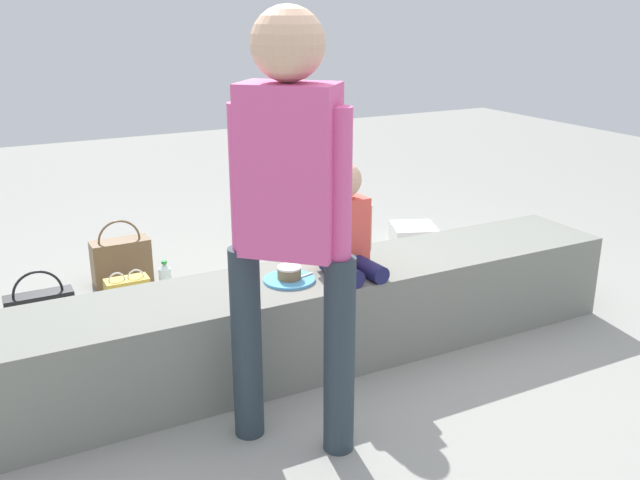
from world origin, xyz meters
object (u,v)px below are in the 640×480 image
Objects in this scene: gift_bag at (129,308)px; handbag_brown_canvas at (121,260)px; handbag_black_leather at (41,316)px; adult_standing at (290,199)px; cake_plate at (289,276)px; child_seated at (345,224)px; water_bottle_near_gift at (165,280)px; party_cup_red at (346,264)px; cake_box_white at (413,236)px.

handbag_brown_canvas is (0.12, 0.73, -0.02)m from gift_bag.
adult_standing is at bearing -60.99° from handbag_black_leather.
handbag_brown_canvas is at bearing 107.49° from cake_plate.
water_bottle_near_gift is (-0.53, 1.04, -0.53)m from child_seated.
water_bottle_near_gift is 1.99× the size of party_cup_red.
handbag_black_leather is 0.77m from handbag_brown_canvas.
handbag_brown_canvas reaches higher than handbag_black_leather.
handbag_black_leather reaches higher than gift_bag.
cake_box_white is at bearing 13.69° from gift_bag.
child_seated is 1.42× the size of gift_bag.
party_cup_red is 1.30m from handbag_brown_canvas.
water_bottle_near_gift is at bearing 103.88° from cake_plate.
handbag_brown_canvas reaches higher than party_cup_red.
handbag_brown_canvas is (-1.22, 0.45, 0.08)m from party_cup_red.
water_bottle_near_gift is 0.35m from handbag_brown_canvas.
handbag_black_leather is (-1.20, 0.77, -0.49)m from child_seated.
handbag_black_leather is at bearing -172.01° from cake_box_white.
gift_bag reaches higher than water_bottle_near_gift.
gift_bag is at bearing 131.48° from cake_plate.
adult_standing is 2.45m from cake_box_white.
adult_standing is 4.25× the size of handbag_black_leather.
adult_standing reaches higher than handbag_black_leather.
adult_standing is 1.39m from gift_bag.
party_cup_red is 0.28× the size of handbag_black_leather.
party_cup_red is 1.73m from handbag_black_leather.
child_seated is 2.39× the size of water_bottle_near_gift.
cake_plate is at bearing -48.52° from gift_bag.
child_seated reaches higher than cake_box_white.
handbag_black_leather is (-1.72, -0.12, 0.08)m from party_cup_red.
party_cup_red is (1.02, 1.39, -0.87)m from adult_standing.
cake_plate is 2.21× the size of party_cup_red.
handbag_brown_canvas is at bearing 118.77° from water_bottle_near_gift.
child_seated reaches higher than cake_plate.
party_cup_red is 0.66m from cake_box_white.
cake_box_white is (0.63, 0.21, 0.02)m from party_cup_red.
adult_standing is 7.52× the size of water_bottle_near_gift.
adult_standing reaches higher than cake_plate.
water_bottle_near_gift is 0.72m from handbag_black_leather.
handbag_black_leather is (-0.93, 0.77, -0.30)m from cake_plate.
child_seated is at bearing -32.83° from handbag_black_leather.
gift_bag is 3.37× the size of party_cup_red.
gift_bag is 0.95× the size of handbag_black_leather.
party_cup_red is (1.35, 0.28, -0.10)m from gift_bag.
child_seated is at bearing -37.21° from gift_bag.
cake_box_white is (1.65, 1.60, -0.85)m from adult_standing.
adult_standing reaches higher than cake_box_white.
water_bottle_near_gift is at bearing -61.23° from handbag_brown_canvas.
handbag_brown_canvas is (-1.85, 0.25, 0.06)m from cake_box_white.
cake_plate is 1.45m from handbag_brown_canvas.
adult_standing reaches higher than handbag_brown_canvas.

